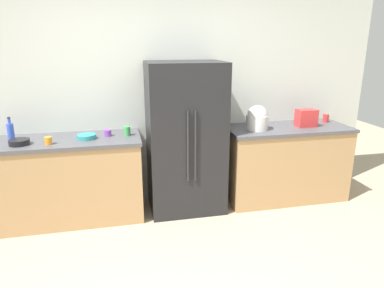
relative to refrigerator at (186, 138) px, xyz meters
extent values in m
plane|color=tan|center=(-0.24, -1.43, -0.85)|extent=(10.83, 10.83, 0.00)
cube|color=silver|center=(-0.24, 0.38, 0.68)|extent=(5.41, 0.10, 3.07)
cube|color=tan|center=(-1.29, 0.01, -0.41)|extent=(1.53, 0.63, 0.88)
cube|color=#4C4C51|center=(-1.29, 0.01, 0.05)|extent=(1.56, 0.66, 0.04)
cube|color=tan|center=(1.26, 0.01, -0.41)|extent=(1.47, 0.63, 0.88)
cube|color=#4C4C51|center=(1.26, 0.01, 0.05)|extent=(1.50, 0.66, 0.04)
cube|color=black|center=(0.00, 0.00, 0.00)|extent=(0.84, 0.63, 1.70)
cylinder|color=#262628|center=(-0.04, -0.33, 0.00)|extent=(0.02, 0.02, 0.77)
cylinder|color=#262628|center=(0.04, -0.33, 0.00)|extent=(0.02, 0.02, 0.77)
cube|color=red|center=(1.48, -0.02, 0.17)|extent=(0.23, 0.16, 0.21)
cylinder|color=silver|center=(0.84, -0.03, 0.15)|extent=(0.26, 0.26, 0.17)
sphere|color=silver|center=(0.84, -0.03, 0.23)|extent=(0.24, 0.24, 0.24)
cylinder|color=blue|center=(-1.83, 0.09, 0.15)|extent=(0.07, 0.07, 0.18)
cylinder|color=blue|center=(-1.83, 0.09, 0.27)|extent=(0.03, 0.03, 0.05)
cylinder|color=#333338|center=(-1.83, 0.09, 0.31)|extent=(0.03, 0.03, 0.02)
cylinder|color=orange|center=(-1.43, -0.15, 0.10)|extent=(0.07, 0.07, 0.08)
cylinder|color=green|center=(-0.65, 0.02, 0.12)|extent=(0.07, 0.07, 0.10)
cylinder|color=purple|center=(-0.85, 0.04, 0.10)|extent=(0.08, 0.08, 0.07)
cylinder|color=red|center=(1.85, 0.14, 0.12)|extent=(0.07, 0.07, 0.10)
cylinder|color=teal|center=(-1.07, -0.02, 0.09)|extent=(0.19, 0.19, 0.05)
cylinder|color=black|center=(-1.71, -0.11, 0.09)|extent=(0.20, 0.20, 0.06)
camera|label=1|loc=(-0.75, -3.73, 1.06)|focal=32.56mm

